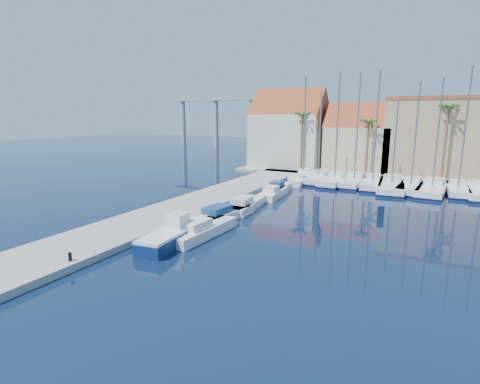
# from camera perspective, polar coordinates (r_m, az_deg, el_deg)

# --- Properties ---
(ground) EXTENTS (260.00, 260.00, 0.00)m
(ground) POSITION_cam_1_polar(r_m,az_deg,el_deg) (22.24, -11.40, -13.59)
(ground) COLOR black
(ground) RESTS_ON ground
(quay_west) EXTENTS (6.00, 77.00, 0.50)m
(quay_west) POSITION_cam_1_polar(r_m,az_deg,el_deg) (37.47, -9.24, -2.64)
(quay_west) COLOR gray
(quay_west) RESTS_ON ground
(shore_north) EXTENTS (54.00, 16.00, 0.50)m
(shore_north) POSITION_cam_1_polar(r_m,az_deg,el_deg) (64.22, 24.67, 2.39)
(shore_north) COLOR gray
(shore_north) RESTS_ON ground
(bollard) EXTENTS (0.22, 0.22, 0.54)m
(bollard) POSITION_cam_1_polar(r_m,az_deg,el_deg) (25.81, -24.48, -8.97)
(bollard) COLOR black
(bollard) RESTS_ON quay_west
(fishing_boat) EXTENTS (2.66, 6.22, 2.11)m
(fishing_boat) POSITION_cam_1_polar(r_m,az_deg,el_deg) (28.24, -10.53, -6.49)
(fishing_boat) COLOR navy
(fishing_boat) RESTS_ON ground
(motorboat_west_0) EXTENTS (2.64, 7.33, 1.40)m
(motorboat_west_0) POSITION_cam_1_polar(r_m,az_deg,el_deg) (29.89, -6.11, -5.72)
(motorboat_west_0) COLOR white
(motorboat_west_0) RESTS_ON ground
(motorboat_west_1) EXTENTS (3.08, 7.61, 1.40)m
(motorboat_west_1) POSITION_cam_1_polar(r_m,az_deg,el_deg) (34.26, -2.86, -3.41)
(motorboat_west_1) COLOR white
(motorboat_west_1) RESTS_ON ground
(motorboat_west_2) EXTENTS (2.93, 7.15, 1.40)m
(motorboat_west_2) POSITION_cam_1_polar(r_m,az_deg,el_deg) (37.82, 0.64, -1.95)
(motorboat_west_2) COLOR white
(motorboat_west_2) RESTS_ON ground
(motorboat_west_3) EXTENTS (2.39, 6.25, 1.40)m
(motorboat_west_3) POSITION_cam_1_polar(r_m,az_deg,el_deg) (43.52, 4.99, -0.18)
(motorboat_west_3) COLOR white
(motorboat_west_3) RESTS_ON ground
(motorboat_west_4) EXTENTS (2.32, 6.16, 1.40)m
(motorboat_west_4) POSITION_cam_1_polar(r_m,az_deg,el_deg) (46.63, 5.80, 0.60)
(motorboat_west_4) COLOR white
(motorboat_west_4) RESTS_ON ground
(motorboat_west_5) EXTENTS (1.88, 5.32, 1.40)m
(motorboat_west_5) POSITION_cam_1_polar(r_m,az_deg,el_deg) (52.44, 9.23, 1.73)
(motorboat_west_5) COLOR white
(motorboat_west_5) RESTS_ON ground
(motorboat_west_6) EXTENTS (2.26, 6.33, 1.40)m
(motorboat_west_6) POSITION_cam_1_polar(r_m,az_deg,el_deg) (56.36, 10.58, 2.37)
(motorboat_west_6) COLOR white
(motorboat_west_6) RESTS_ON ground
(sailboat_0) EXTENTS (2.23, 8.10, 14.57)m
(sailboat_0) POSITION_cam_1_polar(r_m,az_deg,el_deg) (55.70, 9.68, 2.46)
(sailboat_0) COLOR white
(sailboat_0) RESTS_ON ground
(sailboat_1) EXTENTS (2.45, 9.04, 12.75)m
(sailboat_1) POSITION_cam_1_polar(r_m,az_deg,el_deg) (54.80, 11.95, 2.16)
(sailboat_1) COLOR white
(sailboat_1) RESTS_ON ground
(sailboat_2) EXTENTS (2.88, 9.89, 14.93)m
(sailboat_2) POSITION_cam_1_polar(r_m,az_deg,el_deg) (53.67, 14.39, 1.87)
(sailboat_2) COLOR white
(sailboat_2) RESTS_ON ground
(sailboat_3) EXTENTS (2.88, 9.57, 14.79)m
(sailboat_3) POSITION_cam_1_polar(r_m,az_deg,el_deg) (53.56, 17.12, 1.70)
(sailboat_3) COLOR white
(sailboat_3) RESTS_ON ground
(sailboat_4) EXTENTS (3.02, 9.36, 14.90)m
(sailboat_4) POSITION_cam_1_polar(r_m,az_deg,el_deg) (52.64, 19.56, 1.39)
(sailboat_4) COLOR white
(sailboat_4) RESTS_ON ground
(sailboat_5) EXTENTS (3.95, 11.90, 11.19)m
(sailboat_5) POSITION_cam_1_polar(r_m,az_deg,el_deg) (51.99, 22.10, 0.99)
(sailboat_5) COLOR white
(sailboat_5) RESTS_ON ground
(sailboat_6) EXTENTS (3.23, 10.17, 13.32)m
(sailboat_6) POSITION_cam_1_polar(r_m,az_deg,el_deg) (51.98, 24.66, 0.82)
(sailboat_6) COLOR white
(sailboat_6) RESTS_ON ground
(sailboat_7) EXTENTS (3.99, 11.63, 13.60)m
(sailboat_7) POSITION_cam_1_polar(r_m,az_deg,el_deg) (51.98, 27.29, 0.57)
(sailboat_7) COLOR white
(sailboat_7) RESTS_ON ground
(sailboat_8) EXTENTS (2.55, 8.69, 14.85)m
(sailboat_8) POSITION_cam_1_polar(r_m,az_deg,el_deg) (52.33, 30.24, 0.43)
(sailboat_8) COLOR white
(sailboat_8) RESTS_ON ground
(building_0) EXTENTS (12.30, 9.00, 13.50)m
(building_0) POSITION_cam_1_polar(r_m,az_deg,el_deg) (66.62, 7.50, 9.08)
(building_0) COLOR beige
(building_0) RESTS_ON shore_north
(building_1) EXTENTS (10.30, 8.00, 11.00)m
(building_1) POSITION_cam_1_polar(r_m,az_deg,el_deg) (63.57, 17.76, 7.40)
(building_1) COLOR tan
(building_1) RESTS_ON shore_north
(building_2) EXTENTS (14.20, 10.20, 11.50)m
(building_2) POSITION_cam_1_polar(r_m,az_deg,el_deg) (63.57, 27.85, 7.48)
(building_2) COLOR #9A855F
(building_2) RESTS_ON shore_north
(palm_0) EXTENTS (2.60, 2.60, 10.15)m
(palm_0) POSITION_cam_1_polar(r_m,az_deg,el_deg) (60.52, 9.52, 11.19)
(palm_0) COLOR brown
(palm_0) RESTS_ON shore_north
(palm_1) EXTENTS (2.60, 2.60, 9.15)m
(palm_1) POSITION_cam_1_polar(r_m,az_deg,el_deg) (58.19, 19.02, 9.78)
(palm_1) COLOR brown
(palm_1) RESTS_ON shore_north
(palm_2) EXTENTS (2.60, 2.60, 11.15)m
(palm_2) POSITION_cam_1_polar(r_m,az_deg,el_deg) (57.51, 29.20, 10.82)
(palm_2) COLOR brown
(palm_2) RESTS_ON shore_north
(viaduct) EXTENTS (48.00, 2.20, 14.45)m
(viaduct) POSITION_cam_1_polar(r_m,az_deg,el_deg) (110.48, -0.54, 12.09)
(viaduct) COLOR #9E9E99
(viaduct) RESTS_ON ground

